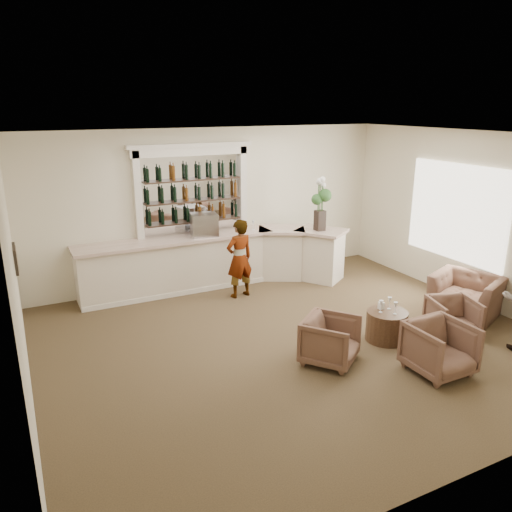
{
  "coord_description": "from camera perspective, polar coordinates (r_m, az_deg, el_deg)",
  "views": [
    {
      "loc": [
        -3.92,
        -6.41,
        3.77
      ],
      "look_at": [
        -0.28,
        0.9,
        1.27
      ],
      "focal_mm": 35.0,
      "sensor_mm": 36.0,
      "label": 1
    }
  ],
  "objects": [
    {
      "name": "wine_glass_tbl_a",
      "position": [
        8.41,
        14.09,
        -5.62
      ],
      "size": [
        0.07,
        0.07,
        0.21
      ],
      "primitive_type": null,
      "color": "white",
      "rests_on": "cocktail_table"
    },
    {
      "name": "back_bar_alcove",
      "position": [
        10.54,
        -7.25,
        7.42
      ],
      "size": [
        2.64,
        0.25,
        3.0
      ],
      "color": "white",
      "rests_on": "ground"
    },
    {
      "name": "armchair_center",
      "position": [
        7.79,
        20.26,
        -9.88
      ],
      "size": [
        0.82,
        0.85,
        0.77
      ],
      "primitive_type": "imported",
      "rotation": [
        0.0,
        0.0,
        0.0
      ],
      "color": "brown",
      "rests_on": "ground"
    },
    {
      "name": "flower_vase",
      "position": [
        10.76,
        7.39,
        6.29
      ],
      "size": [
        0.3,
        0.3,
        1.15
      ],
      "color": "black",
      "rests_on": "bar_counter"
    },
    {
      "name": "room_shell",
      "position": [
        8.33,
        3.32,
        7.12
      ],
      "size": [
        8.04,
        7.02,
        3.32
      ],
      "color": "beige",
      "rests_on": "ground"
    },
    {
      "name": "wine_glass_bar_left",
      "position": [
        10.35,
        -6.67,
        2.81
      ],
      "size": [
        0.07,
        0.07,
        0.21
      ],
      "primitive_type": null,
      "color": "white",
      "rests_on": "bar_counter"
    },
    {
      "name": "armchair_left",
      "position": [
        7.69,
        8.49,
        -9.5
      ],
      "size": [
        1.09,
        1.09,
        0.72
      ],
      "primitive_type": "imported",
      "rotation": [
        0.0,
        0.0,
        0.66
      ],
      "color": "brown",
      "rests_on": "ground"
    },
    {
      "name": "wine_glass_tbl_b",
      "position": [
        8.58,
        15.01,
        -5.22
      ],
      "size": [
        0.07,
        0.07,
        0.21
      ],
      "primitive_type": null,
      "color": "white",
      "rests_on": "cocktail_table"
    },
    {
      "name": "bar_counter",
      "position": [
        10.62,
        -4.5,
        -0.53
      ],
      "size": [
        5.72,
        1.8,
        1.14
      ],
      "color": "beige",
      "rests_on": "ground"
    },
    {
      "name": "armchair_right",
      "position": [
        9.04,
        21.57,
        -6.57
      ],
      "size": [
        0.9,
        0.91,
        0.67
      ],
      "primitive_type": "imported",
      "rotation": [
        0.0,
        0.0,
        -0.29
      ],
      "color": "brown",
      "rests_on": "ground"
    },
    {
      "name": "wine_glass_bar_right",
      "position": [
        10.81,
        -0.32,
        3.54
      ],
      "size": [
        0.07,
        0.07,
        0.21
      ],
      "primitive_type": null,
      "color": "white",
      "rests_on": "bar_counter"
    },
    {
      "name": "wine_glass_tbl_c",
      "position": [
        8.4,
        15.64,
        -5.77
      ],
      "size": [
        0.07,
        0.07,
        0.21
      ],
      "primitive_type": null,
      "color": "white",
      "rests_on": "cocktail_table"
    },
    {
      "name": "espresso_machine",
      "position": [
        10.36,
        -5.96,
        3.58
      ],
      "size": [
        0.6,
        0.54,
        0.47
      ],
      "primitive_type": "cube",
      "rotation": [
        0.0,
        0.0,
        -0.19
      ],
      "color": "#ADADB2",
      "rests_on": "bar_counter"
    },
    {
      "name": "armchair_far",
      "position": [
        10.04,
        22.87,
        -4.14
      ],
      "size": [
        1.37,
        1.45,
        0.75
      ],
      "primitive_type": "imported",
      "rotation": [
        0.0,
        0.0,
        -1.18
      ],
      "color": "brown",
      "rests_on": "ground"
    },
    {
      "name": "cocktail_table",
      "position": [
        8.6,
        14.67,
        -7.71
      ],
      "size": [
        0.67,
        0.67,
        0.5
      ],
      "primitive_type": "cylinder",
      "color": "#4B3320",
      "rests_on": "ground"
    },
    {
      "name": "sommelier",
      "position": [
        9.96,
        -1.9,
        -0.3
      ],
      "size": [
        0.63,
        0.46,
        1.61
      ],
      "primitive_type": "imported",
      "rotation": [
        0.0,
        0.0,
        3.28
      ],
      "color": "gray",
      "rests_on": "ground"
    },
    {
      "name": "napkin_holder",
      "position": [
        8.56,
        14.11,
        -5.52
      ],
      "size": [
        0.08,
        0.08,
        0.12
      ],
      "primitive_type": "cube",
      "color": "white",
      "rests_on": "cocktail_table"
    },
    {
      "name": "ground",
      "position": [
        8.41,
        4.5,
        -9.66
      ],
      "size": [
        8.0,
        8.0,
        0.0
      ],
      "primitive_type": "plane",
      "color": "brown",
      "rests_on": "ground"
    }
  ]
}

